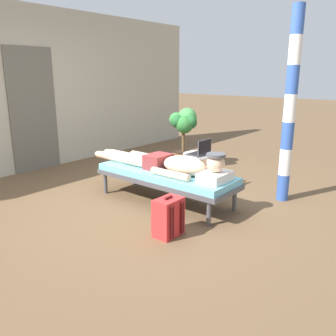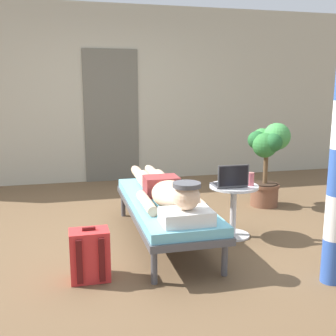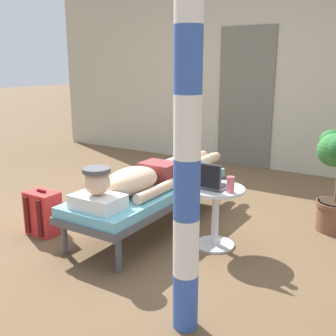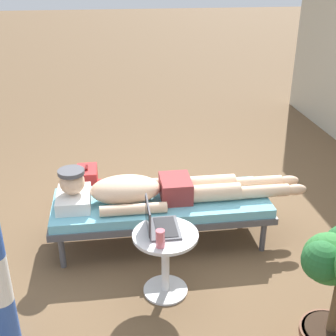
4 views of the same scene
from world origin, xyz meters
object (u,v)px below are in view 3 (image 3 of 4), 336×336
at_px(porch_post, 187,127).
at_px(laptop, 207,181).
at_px(side_table, 216,206).
at_px(drink_glass, 230,184).
at_px(backpack, 44,213).
at_px(person_reclining, 147,176).
at_px(lounge_chair, 152,192).

bearing_deg(porch_post, laptop, 110.96).
distance_m(side_table, laptop, 0.24).
xyz_separation_m(drink_glass, porch_post, (0.19, -1.04, 0.62)).
bearing_deg(laptop, backpack, -158.11).
xyz_separation_m(person_reclining, drink_glass, (0.84, -0.03, 0.07)).
height_order(side_table, laptop, laptop).
bearing_deg(lounge_chair, porch_post, -48.08).
bearing_deg(porch_post, person_reclining, 133.79).
height_order(person_reclining, laptop, laptop).
xyz_separation_m(side_table, backpack, (-1.44, -0.61, -0.16)).
relative_size(drink_glass, backpack, 0.31).
height_order(lounge_chair, porch_post, porch_post).
relative_size(person_reclining, side_table, 4.15).
height_order(side_table, drink_glass, drink_glass).
relative_size(lounge_chair, person_reclining, 0.88).
height_order(side_table, backpack, side_table).
height_order(lounge_chair, backpack, backpack).
height_order(drink_glass, porch_post, porch_post).
bearing_deg(side_table, lounge_chair, 175.62).
bearing_deg(backpack, side_table, 22.81).
relative_size(person_reclining, laptop, 7.00).
bearing_deg(person_reclining, backpack, -141.96).
bearing_deg(laptop, porch_post, -69.04).
bearing_deg(lounge_chair, laptop, -9.36).
relative_size(person_reclining, porch_post, 0.90).
xyz_separation_m(person_reclining, laptop, (0.63, -0.03, 0.06)).
distance_m(backpack, porch_post, 2.11).
xyz_separation_m(laptop, drink_glass, (0.21, -0.00, 0.01)).
distance_m(person_reclining, porch_post, 1.64).
relative_size(person_reclining, drink_glass, 16.61).
xyz_separation_m(lounge_chair, porch_post, (1.03, -1.15, 0.86)).
xyz_separation_m(person_reclining, backpack, (-0.75, -0.59, -0.32)).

